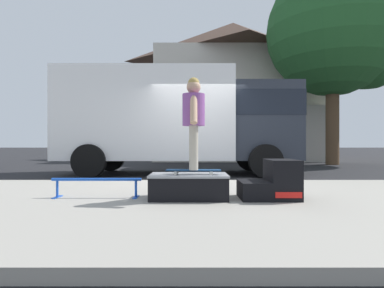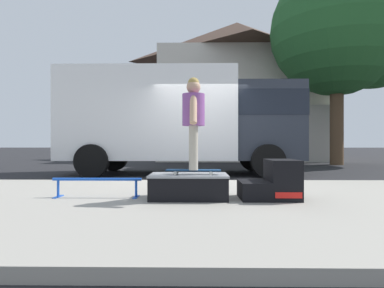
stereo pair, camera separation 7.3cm
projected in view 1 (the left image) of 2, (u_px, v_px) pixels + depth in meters
name	position (u px, v px, depth m)	size (l,w,h in m)	color
ground_plane	(201.00, 183.00, 7.56)	(140.00, 140.00, 0.00)	black
sidewalk_slab	(206.00, 204.00, 4.56)	(50.00, 5.00, 0.12)	gray
skate_box	(190.00, 185.00, 4.67)	(1.12, 0.68, 0.35)	black
kicker_ramp	(274.00, 182.00, 4.67)	(0.82, 0.67, 0.56)	black
grind_rail	(98.00, 183.00, 4.76)	(1.32, 0.28, 0.29)	blue
skateboard	(195.00, 170.00, 4.63)	(0.79, 0.25, 0.07)	navy
skater_kid	(195.00, 115.00, 4.62)	(0.32, 0.68, 1.32)	#B7AD99
box_truck	(181.00, 118.00, 9.76)	(6.91, 2.63, 3.05)	white
street_tree_main	(341.00, 35.00, 14.10)	(6.22, 5.66, 8.67)	brown
house_behind	(235.00, 90.00, 19.92)	(9.54, 8.23, 8.40)	beige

